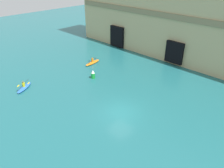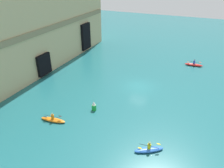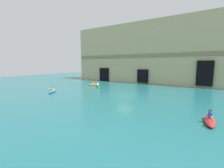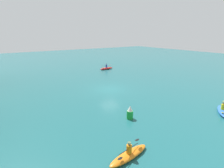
{
  "view_description": "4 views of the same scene",
  "coord_description": "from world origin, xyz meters",
  "px_view_note": "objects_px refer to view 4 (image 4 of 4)",
  "views": [
    {
      "loc": [
        12.89,
        -14.53,
        14.12
      ],
      "look_at": [
        -3.04,
        1.72,
        1.67
      ],
      "focal_mm": 35.0,
      "sensor_mm": 36.0,
      "label": 1
    },
    {
      "loc": [
        -28.43,
        -8.1,
        15.91
      ],
      "look_at": [
        -5.12,
        2.2,
        2.42
      ],
      "focal_mm": 35.0,
      "sensor_mm": 36.0,
      "label": 2
    },
    {
      "loc": [
        11.2,
        -22.02,
        5.09
      ],
      "look_at": [
        -2.85,
        0.38,
        1.62
      ],
      "focal_mm": 24.0,
      "sensor_mm": 36.0,
      "label": 3
    },
    {
      "loc": [
        -19.29,
        12.6,
        7.45
      ],
      "look_at": [
        -3.38,
        1.89,
        1.85
      ],
      "focal_mm": 28.0,
      "sensor_mm": 36.0,
      "label": 4
    }
  ],
  "objects_px": {
    "kayak_orange": "(129,155)",
    "kayak_blue": "(222,110)",
    "kayak_red": "(106,68)",
    "marker_buoy": "(130,113)"
  },
  "relations": [
    {
      "from": "kayak_orange",
      "to": "kayak_blue",
      "type": "bearing_deg",
      "value": 172.29
    },
    {
      "from": "kayak_orange",
      "to": "kayak_blue",
      "type": "height_order",
      "value": "kayak_blue"
    },
    {
      "from": "kayak_orange",
      "to": "marker_buoy",
      "type": "distance_m",
      "value": 5.2
    },
    {
      "from": "marker_buoy",
      "to": "kayak_orange",
      "type": "bearing_deg",
      "value": 139.83
    },
    {
      "from": "kayak_red",
      "to": "kayak_blue",
      "type": "relative_size",
      "value": 1.11
    },
    {
      "from": "kayak_red",
      "to": "marker_buoy",
      "type": "bearing_deg",
      "value": -120.77
    },
    {
      "from": "kayak_orange",
      "to": "kayak_blue",
      "type": "relative_size",
      "value": 1.1
    },
    {
      "from": "kayak_orange",
      "to": "kayak_blue",
      "type": "xyz_separation_m",
      "value": [
        -0.1,
        -11.61,
        0.01
      ]
    },
    {
      "from": "kayak_red",
      "to": "marker_buoy",
      "type": "relative_size",
      "value": 2.58
    },
    {
      "from": "kayak_blue",
      "to": "marker_buoy",
      "type": "height_order",
      "value": "marker_buoy"
    }
  ]
}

